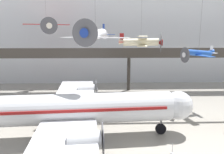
# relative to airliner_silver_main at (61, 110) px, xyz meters

# --- Properties ---
(hangar_back_wall) EXTENTS (140.00, 3.00, 23.50)m
(hangar_back_wall) POSITION_rel_airliner_silver_main_xyz_m (10.13, 30.78, 8.19)
(hangar_back_wall) COLOR silver
(hangar_back_wall) RESTS_ON ground
(mezzanine_walkway) EXTENTS (110.00, 3.20, 9.31)m
(mezzanine_walkway) POSITION_rel_airliner_silver_main_xyz_m (10.13, 21.21, 4.11)
(mezzanine_walkway) COLOR #38332D
(mezzanine_walkway) RESTS_ON ground
(airliner_silver_main) EXTENTS (31.94, 36.28, 10.34)m
(airliner_silver_main) POSITION_rel_airliner_silver_main_xyz_m (0.00, 0.00, 0.00)
(airliner_silver_main) COLOR silver
(airliner_silver_main) RESTS_ON ground
(suspended_plane_cream_biplane) EXTENTS (8.12, 9.83, 11.01)m
(suspended_plane_cream_biplane) POSITION_rel_airliner_silver_main_xyz_m (11.64, 16.27, 7.08)
(suspended_plane_cream_biplane) COLOR beige
(suspended_plane_white_twin) EXTENTS (9.10, 7.73, 9.26)m
(suspended_plane_white_twin) POSITION_rel_airliner_silver_main_xyz_m (3.84, 5.10, 8.42)
(suspended_plane_white_twin) COLOR silver
(suspended_plane_red_highwing) EXTENTS (9.02, 7.80, 7.94)m
(suspended_plane_red_highwing) POSITION_rel_airliner_silver_main_xyz_m (-6.95, 22.49, 9.85)
(suspended_plane_red_highwing) COLOR red
(suspended_plane_blue_trainer) EXTENTS (5.52, 6.58, 11.90)m
(suspended_plane_blue_trainer) POSITION_rel_airliner_silver_main_xyz_m (19.34, 9.01, 5.64)
(suspended_plane_blue_trainer) COLOR #1E4CAD
(stanchion_barrier) EXTENTS (0.36, 0.36, 1.08)m
(stanchion_barrier) POSITION_rel_airliner_silver_main_xyz_m (11.98, -3.56, -3.24)
(stanchion_barrier) COLOR #B2B5BA
(stanchion_barrier) RESTS_ON ground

